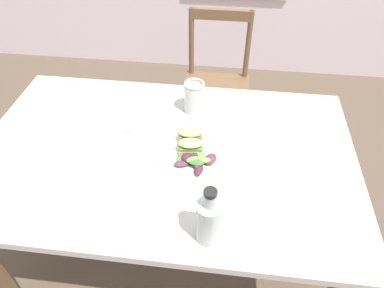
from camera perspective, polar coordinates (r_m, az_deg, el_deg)
name	(u,v)px	position (r m, az deg, el deg)	size (l,w,h in m)	color
ground_plane	(196,246)	(1.93, 0.63, -16.21)	(8.92, 8.92, 0.00)	brown
dining_table	(166,172)	(1.41, -4.17, -4.48)	(1.42, 0.89, 0.74)	#BCB7AD
chair_wooden_far	(216,86)	(2.19, 3.94, 9.28)	(0.40, 0.40, 0.87)	brown
plate_lunch	(191,154)	(1.30, -0.22, -1.67)	(0.26, 0.26, 0.01)	beige
sandwich_half_front	(191,146)	(1.29, -0.19, -0.33)	(0.10, 0.07, 0.06)	#DBB270
sandwich_half_back	(191,134)	(1.33, -0.20, 1.55)	(0.10, 0.07, 0.06)	#DBB270
salad_mixed_greens	(195,159)	(1.26, 0.50, -2.47)	(0.16, 0.14, 0.03)	#518438
napkin_folded	(125,145)	(1.37, -10.83, -0.18)	(0.10, 0.22, 0.00)	silver
fork_on_napkin	(126,141)	(1.38, -10.69, 0.42)	(0.03, 0.19, 0.00)	silver
bottle_cold_brew	(209,222)	(1.03, 2.73, -12.54)	(0.08, 0.08, 0.21)	black
mason_jar_iced_tea	(194,98)	(1.47, 0.36, 7.38)	(0.09, 0.09, 0.14)	#C67528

